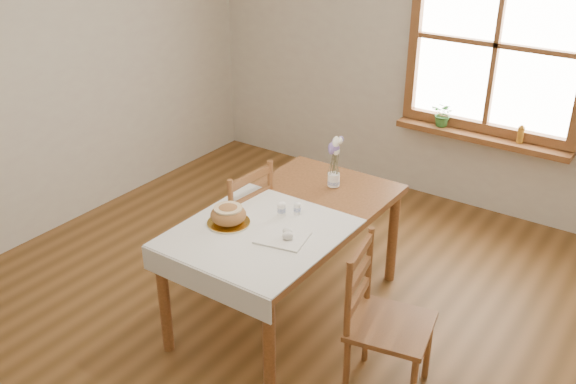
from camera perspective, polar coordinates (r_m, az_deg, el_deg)
name	(u,v)px	position (r m, az deg, el deg)	size (l,w,h in m)	color
ground	(261,334)	(4.23, -2.37, -12.50)	(5.00, 5.00, 0.00)	brown
room_walls	(255,76)	(3.42, -2.91, 10.29)	(4.60, 5.10, 2.65)	beige
window	(497,45)	(5.43, 18.10, 12.35)	(1.46, 0.08, 1.46)	brown
window_sill	(481,137)	(5.58, 16.79, 4.68)	(1.46, 0.20, 0.05)	brown
dining_table	(288,225)	(4.06, 0.00, -2.97)	(0.90, 1.60, 0.75)	brown
table_linen	(259,233)	(3.80, -2.62, -3.64)	(0.91, 0.99, 0.01)	silver
chair_left	(231,225)	(4.46, -5.11, -2.93)	(0.44, 0.47, 0.95)	brown
chair_right	(391,324)	(3.61, 9.16, -11.50)	(0.43, 0.45, 0.92)	brown
bread_plate	(229,223)	(3.89, -5.29, -2.75)	(0.25, 0.25, 0.01)	white
bread_loaf	(228,213)	(3.86, -5.33, -1.89)	(0.22, 0.22, 0.12)	#A7753B
egg_napkin	(282,238)	(3.72, -0.51, -4.09)	(0.28, 0.23, 0.01)	silver
eggs	(282,233)	(3.71, -0.51, -3.69)	(0.21, 0.19, 0.05)	silver
salt_shaker	(282,209)	(3.95, -0.58, -1.48)	(0.05, 0.05, 0.10)	white
pepper_shaker	(297,208)	(3.97, 0.83, -1.43)	(0.04, 0.04, 0.08)	white
flower_vase	(334,181)	(4.35, 4.07, 1.00)	(0.08, 0.08, 0.09)	white
lavender_bouquet	(334,156)	(4.27, 4.15, 3.18)	(0.14, 0.14, 0.27)	#785FA9
potted_plant	(443,117)	(5.65, 13.64, 6.51)	(0.19, 0.22, 0.17)	#326D2B
amber_bottle	(521,134)	(5.47, 19.98, 4.88)	(0.05, 0.05, 0.15)	#B37621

